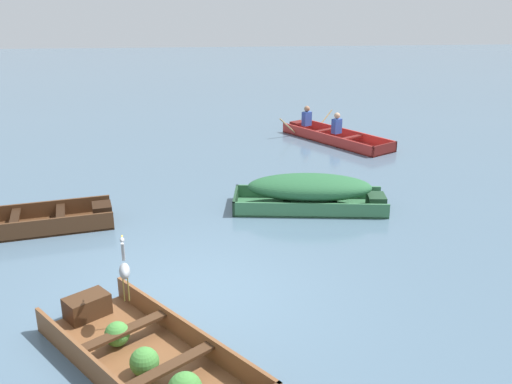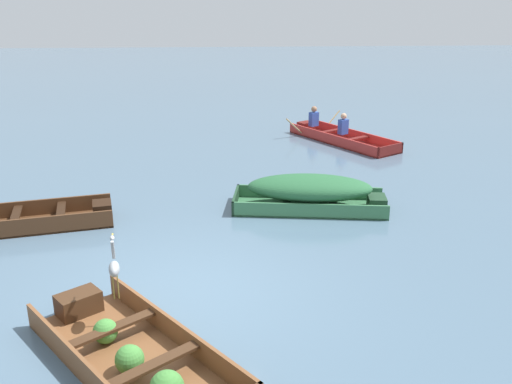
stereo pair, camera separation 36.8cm
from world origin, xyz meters
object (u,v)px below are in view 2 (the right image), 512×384
dinghy_wooden_brown_foreground (130,353)px  heron_on_dinghy (114,267)px  skiff_dark_varnish_mid_moored (47,219)px  rowboat_red_with_crew (337,135)px  skiff_green_near_moored (311,191)px

dinghy_wooden_brown_foreground → heron_on_dinghy: (-0.27, 0.84, 0.75)m
dinghy_wooden_brown_foreground → skiff_dark_varnish_mid_moored: bearing=116.4°
rowboat_red_with_crew → dinghy_wooden_brown_foreground: bearing=-113.7°
dinghy_wooden_brown_foreground → skiff_dark_varnish_mid_moored: (-2.24, 4.52, -0.02)m
skiff_dark_varnish_mid_moored → rowboat_red_with_crew: (6.92, 6.16, 0.04)m
skiff_green_near_moored → rowboat_red_with_crew: rowboat_red_with_crew is taller
skiff_green_near_moored → dinghy_wooden_brown_foreground: bearing=-120.7°
dinghy_wooden_brown_foreground → skiff_green_near_moored: bearing=59.3°
skiff_green_near_moored → skiff_dark_varnish_mid_moored: bearing=-174.2°
skiff_dark_varnish_mid_moored → rowboat_red_with_crew: size_ratio=0.77×
skiff_dark_varnish_mid_moored → rowboat_red_with_crew: bearing=41.7°
rowboat_red_with_crew → heron_on_dinghy: bearing=-116.7°
dinghy_wooden_brown_foreground → rowboat_red_with_crew: (4.69, 10.68, 0.02)m
skiff_dark_varnish_mid_moored → heron_on_dinghy: bearing=-61.8°
dinghy_wooden_brown_foreground → skiff_dark_varnish_mid_moored: 5.04m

